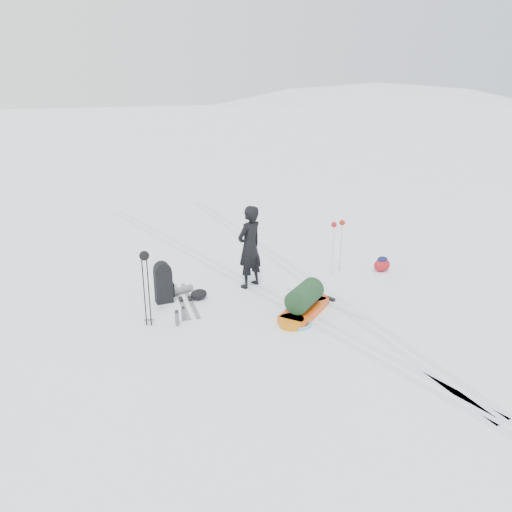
% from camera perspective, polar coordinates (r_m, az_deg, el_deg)
% --- Properties ---
extents(ground, '(200.00, 200.00, 0.00)m').
position_cam_1_polar(ground, '(10.27, 1.86, -4.77)').
color(ground, white).
rests_on(ground, ground).
extents(snow_hill_backdrop, '(359.50, 192.00, 162.45)m').
position_cam_1_polar(snow_hill_backdrop, '(135.63, 4.72, -13.86)').
color(snow_hill_backdrop, white).
rests_on(snow_hill_backdrop, ground).
extents(ski_tracks, '(3.38, 17.97, 0.01)m').
position_cam_1_polar(ski_tracks, '(11.25, 2.07, -2.58)').
color(ski_tracks, silver).
rests_on(ski_tracks, ground).
extents(skier, '(0.75, 0.60, 1.79)m').
position_cam_1_polar(skier, '(10.52, -0.74, 1.03)').
color(skier, black).
rests_on(skier, ground).
extents(pulk_sled, '(1.61, 1.20, 0.61)m').
position_cam_1_polar(pulk_sled, '(9.49, 5.55, -5.35)').
color(pulk_sled, '#E1490D').
rests_on(pulk_sled, ground).
extents(expedition_rucksack, '(0.91, 0.47, 0.85)m').
position_cam_1_polar(expedition_rucksack, '(10.12, -10.29, -3.04)').
color(expedition_rucksack, black).
rests_on(expedition_rucksack, ground).
extents(ski_poles_black, '(0.19, 0.18, 1.42)m').
position_cam_1_polar(ski_poles_black, '(8.88, -12.59, -1.01)').
color(ski_poles_black, black).
rests_on(ski_poles_black, ground).
extents(ski_poles_silver, '(0.40, 0.17, 1.26)m').
position_cam_1_polar(ski_poles_silver, '(11.36, 9.33, 2.98)').
color(ski_poles_silver, silver).
rests_on(ski_poles_silver, ground).
extents(touring_skis_grey, '(0.68, 1.82, 0.07)m').
position_cam_1_polar(touring_skis_grey, '(10.21, -8.05, -5.01)').
color(touring_skis_grey, gray).
rests_on(touring_skis_grey, ground).
extents(touring_skis_white, '(0.69, 2.02, 0.07)m').
position_cam_1_polar(touring_skis_white, '(10.14, 8.14, -5.17)').
color(touring_skis_white, silver).
rests_on(touring_skis_white, ground).
extents(rope_coil, '(0.70, 0.70, 0.07)m').
position_cam_1_polar(rope_coil, '(9.19, 4.63, -7.56)').
color(rope_coil, '#57AED4').
rests_on(rope_coil, ground).
extents(small_daypack, '(0.43, 0.33, 0.36)m').
position_cam_1_polar(small_daypack, '(12.01, 14.21, -0.90)').
color(small_daypack, maroon).
rests_on(small_daypack, ground).
extents(thermos_pair, '(0.26, 0.22, 0.30)m').
position_cam_1_polar(thermos_pair, '(9.25, -8.67, -6.81)').
color(thermos_pair, slate).
rests_on(thermos_pair, ground).
extents(stuff_sack, '(0.40, 0.34, 0.22)m').
position_cam_1_polar(stuff_sack, '(10.20, -6.55, -4.38)').
color(stuff_sack, black).
rests_on(stuff_sack, ground).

